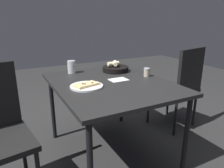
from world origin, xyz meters
The scene contains 8 objects.
ground centered at (0.00, 0.00, 0.00)m, with size 8.00×8.00×0.00m, color #2C2C2C.
dining_table centered at (0.00, 0.00, 0.65)m, with size 0.94×1.15×0.70m.
pizza_plate centered at (0.23, 0.03, 0.71)m, with size 0.26×0.26×0.04m.
bread_basket centered at (-0.21, -0.31, 0.73)m, with size 0.26×0.26×0.10m.
beer_glass centered at (0.20, -0.45, 0.76)m, with size 0.08×0.08×0.12m.
pepper_shaker centered at (-0.38, 0.00, 0.74)m, with size 0.06×0.06×0.08m.
napkin centered at (-0.09, -0.02, 0.70)m, with size 0.16×0.12×0.00m.
chair_near centered at (-0.92, -0.10, 0.53)m, with size 0.52×0.52×0.93m.
Camera 1 is at (0.80, 1.56, 1.24)m, focal length 34.27 mm.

